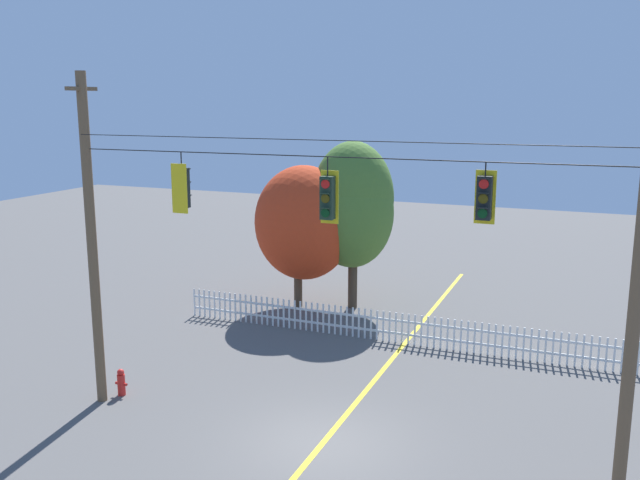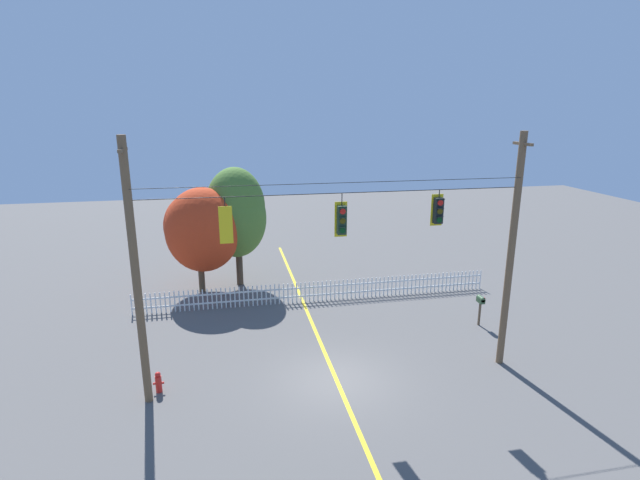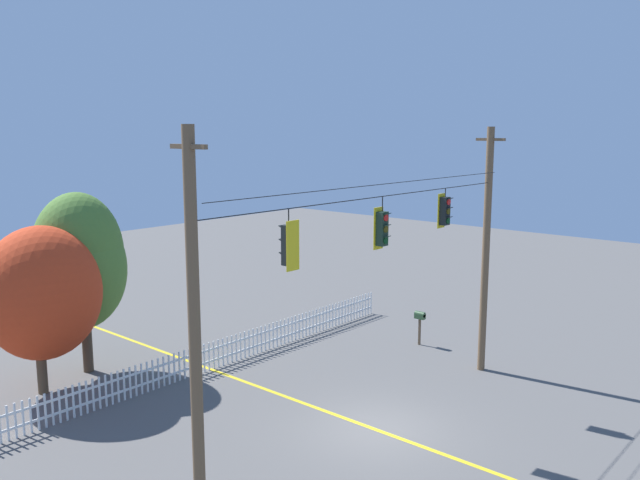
# 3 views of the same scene
# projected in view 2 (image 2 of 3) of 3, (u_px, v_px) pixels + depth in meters

# --- Properties ---
(ground) EXTENTS (80.00, 80.00, 0.00)m
(ground) POSITION_uv_depth(u_px,v_px,m) (336.00, 380.00, 17.90)
(ground) COLOR #565451
(lane_centerline_stripe) EXTENTS (0.16, 36.00, 0.01)m
(lane_centerline_stripe) POSITION_uv_depth(u_px,v_px,m) (336.00, 380.00, 17.90)
(lane_centerline_stripe) COLOR gold
(lane_centerline_stripe) RESTS_ON ground
(signal_support_span) EXTENTS (13.55, 1.10, 8.98)m
(signal_support_span) POSITION_uv_depth(u_px,v_px,m) (338.00, 263.00, 16.70)
(signal_support_span) COLOR brown
(signal_support_span) RESTS_ON ground
(traffic_signal_southbound_primary) EXTENTS (0.43, 0.38, 1.50)m
(traffic_signal_southbound_primary) POSITION_uv_depth(u_px,v_px,m) (226.00, 224.00, 15.58)
(traffic_signal_southbound_primary) COLOR black
(traffic_signal_westbound_side) EXTENTS (0.43, 0.38, 1.54)m
(traffic_signal_westbound_side) POSITION_uv_depth(u_px,v_px,m) (342.00, 220.00, 16.34)
(traffic_signal_westbound_side) COLOR black
(traffic_signal_northbound_secondary) EXTENTS (0.43, 0.38, 1.31)m
(traffic_signal_northbound_secondary) POSITION_uv_depth(u_px,v_px,m) (438.00, 210.00, 16.95)
(traffic_signal_northbound_secondary) COLOR black
(white_picket_fence) EXTENTS (18.49, 0.06, 1.08)m
(white_picket_fence) POSITION_uv_depth(u_px,v_px,m) (318.00, 291.00, 25.12)
(white_picket_fence) COLOR white
(white_picket_fence) RESTS_ON ground
(autumn_maple_near_fence) EXTENTS (4.06, 3.64, 5.74)m
(autumn_maple_near_fence) POSITION_uv_depth(u_px,v_px,m) (201.00, 228.00, 25.89)
(autumn_maple_near_fence) COLOR brown
(autumn_maple_near_fence) RESTS_ON ground
(autumn_maple_mid) EXTENTS (3.39, 3.14, 6.69)m
(autumn_maple_mid) POSITION_uv_depth(u_px,v_px,m) (236.00, 213.00, 26.63)
(autumn_maple_mid) COLOR #473828
(autumn_maple_mid) RESTS_ON ground
(fire_hydrant) EXTENTS (0.38, 0.22, 0.78)m
(fire_hydrant) POSITION_uv_depth(u_px,v_px,m) (158.00, 382.00, 17.06)
(fire_hydrant) COLOR red
(fire_hydrant) RESTS_ON ground
(roadside_mailbox) EXTENTS (0.25, 0.44, 1.43)m
(roadside_mailbox) POSITION_uv_depth(u_px,v_px,m) (481.00, 302.00, 22.14)
(roadside_mailbox) COLOR brown
(roadside_mailbox) RESTS_ON ground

